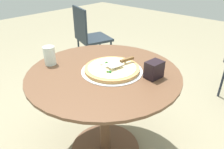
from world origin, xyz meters
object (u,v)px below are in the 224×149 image
Objects in this scene: pizza_server at (121,62)px; drinking_cup at (50,56)px; pizza_on_tray at (112,69)px; patio_chair_far at (89,35)px; patio_table at (104,96)px; napkin_dispenser at (154,70)px.

pizza_server is 0.49m from drinking_cup.
patio_chair_far reaches higher than pizza_on_tray.
pizza_on_tray is 3.12× the size of drinking_cup.
pizza_server reaches higher than patio_table.
pizza_server is 0.23m from napkin_dispenser.
patio_table is 9.44× the size of napkin_dispenser.
napkin_dispenser is at bearing -62.50° from patio_table.
patio_table is 0.40m from napkin_dispenser.
napkin_dispenser is (0.05, -0.22, 0.00)m from pizza_server.
napkin_dispenser reaches higher than patio_table.
pizza_on_tray is (0.04, -0.04, 0.21)m from patio_table.
patio_table is 4.63× the size of pizza_server.
patio_table is 1.16× the size of patio_chair_far.
patio_chair_far is (1.05, 0.79, -0.26)m from drinking_cup.
drinking_cup reaches higher than napkin_dispenser.
drinking_cup reaches higher than pizza_on_tray.
patio_chair_far reaches higher than patio_table.
drinking_cup is 1.34m from patio_chair_far.
pizza_on_tray is 1.86× the size of pizza_server.
napkin_dispenser is (0.11, -0.25, 0.04)m from pizza_on_tray.
pizza_on_tray reaches higher than patio_table.
patio_table is at bearing -55.77° from napkin_dispenser.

